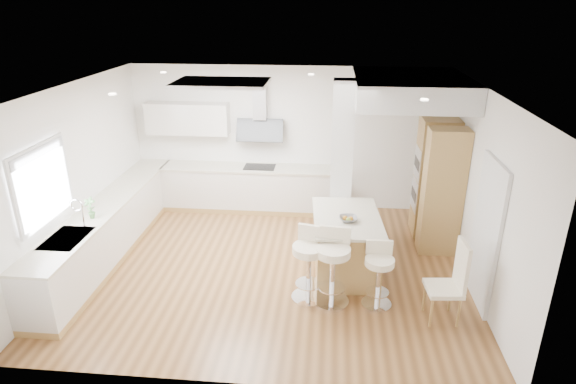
# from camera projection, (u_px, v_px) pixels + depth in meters

# --- Properties ---
(ground) EXTENTS (6.00, 6.00, 0.00)m
(ground) POSITION_uv_depth(u_px,v_px,m) (272.00, 267.00, 7.61)
(ground) COLOR olive
(ground) RESTS_ON ground
(ceiling) EXTENTS (6.00, 5.00, 0.02)m
(ceiling) POSITION_uv_depth(u_px,v_px,m) (272.00, 267.00, 7.61)
(ceiling) COLOR silver
(ceiling) RESTS_ON ground
(wall_back) EXTENTS (6.00, 0.04, 2.80)m
(wall_back) POSITION_uv_depth(u_px,v_px,m) (287.00, 139.00, 9.39)
(wall_back) COLOR white
(wall_back) RESTS_ON ground
(wall_left) EXTENTS (0.04, 5.00, 2.80)m
(wall_left) POSITION_uv_depth(u_px,v_px,m) (76.00, 178.00, 7.34)
(wall_left) COLOR white
(wall_left) RESTS_ON ground
(wall_right) EXTENTS (0.04, 5.00, 2.80)m
(wall_right) POSITION_uv_depth(u_px,v_px,m) (480.00, 191.00, 6.83)
(wall_right) COLOR white
(wall_right) RESTS_ON ground
(skylight) EXTENTS (4.10, 2.10, 0.06)m
(skylight) POSITION_uv_depth(u_px,v_px,m) (222.00, 83.00, 7.19)
(skylight) COLOR white
(skylight) RESTS_ON ground
(window_left) EXTENTS (0.06, 1.28, 1.07)m
(window_left) POSITION_uv_depth(u_px,v_px,m) (42.00, 181.00, 6.40)
(window_left) COLOR white
(window_left) RESTS_ON ground
(doorway_right) EXTENTS (0.05, 1.00, 2.10)m
(doorway_right) POSITION_uv_depth(u_px,v_px,m) (486.00, 236.00, 6.42)
(doorway_right) COLOR #403A32
(doorway_right) RESTS_ON ground
(counter_left) EXTENTS (0.63, 4.50, 1.35)m
(counter_left) POSITION_uv_depth(u_px,v_px,m) (110.00, 227.00, 7.88)
(counter_left) COLOR tan
(counter_left) RESTS_ON ground
(counter_back) EXTENTS (3.62, 0.63, 2.50)m
(counter_back) POSITION_uv_depth(u_px,v_px,m) (239.00, 176.00, 9.48)
(counter_back) COLOR tan
(counter_back) RESTS_ON ground
(pillar) EXTENTS (0.35, 0.35, 2.80)m
(pillar) POSITION_uv_depth(u_px,v_px,m) (341.00, 166.00, 7.87)
(pillar) COLOR white
(pillar) RESTS_ON ground
(soffit) EXTENTS (1.78, 2.20, 0.40)m
(soffit) POSITION_uv_depth(u_px,v_px,m) (410.00, 88.00, 7.75)
(soffit) COLOR silver
(soffit) RESTS_ON ground
(oven_column) EXTENTS (0.63, 1.21, 2.10)m
(oven_column) POSITION_uv_depth(u_px,v_px,m) (437.00, 183.00, 8.12)
(oven_column) COLOR tan
(oven_column) RESTS_ON ground
(peninsula) EXTENTS (1.10, 1.57, 0.99)m
(peninsula) POSITION_uv_depth(u_px,v_px,m) (346.00, 243.00, 7.36)
(peninsula) COLOR tan
(peninsula) RESTS_ON ground
(bar_stool_a) EXTENTS (0.57, 0.57, 1.06)m
(bar_stool_a) POSITION_uv_depth(u_px,v_px,m) (309.00, 260.00, 6.61)
(bar_stool_a) COLOR white
(bar_stool_a) RESTS_ON ground
(bar_stool_b) EXTENTS (0.53, 0.53, 1.09)m
(bar_stool_b) POSITION_uv_depth(u_px,v_px,m) (333.00, 263.00, 6.52)
(bar_stool_b) COLOR white
(bar_stool_b) RESTS_ON ground
(bar_stool_c) EXTENTS (0.42, 0.42, 0.92)m
(bar_stool_c) POSITION_uv_depth(u_px,v_px,m) (379.00, 272.00, 6.49)
(bar_stool_c) COLOR white
(bar_stool_c) RESTS_ON ground
(dining_chair) EXTENTS (0.47, 0.47, 1.13)m
(dining_chair) POSITION_uv_depth(u_px,v_px,m) (452.00, 279.00, 6.16)
(dining_chair) COLOR #F5E7C7
(dining_chair) RESTS_ON ground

